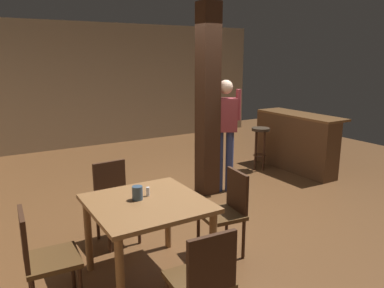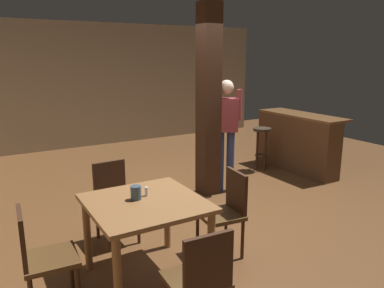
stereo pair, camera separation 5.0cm
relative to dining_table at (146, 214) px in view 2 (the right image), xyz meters
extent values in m
plane|color=brown|center=(1.58, 1.17, -0.66)|extent=(10.80, 10.80, 0.00)
cube|color=gray|center=(1.58, 5.67, 0.74)|extent=(8.00, 0.10, 2.80)
cube|color=#382114|center=(1.74, 1.64, 0.74)|extent=(0.28, 0.28, 2.80)
cube|color=brown|center=(0.00, 0.00, 0.10)|extent=(1.01, 1.01, 0.04)
cylinder|color=brown|center=(0.43, 0.43, -0.29)|extent=(0.07, 0.07, 0.74)
cylinder|color=brown|center=(-0.43, 0.43, -0.29)|extent=(0.07, 0.07, 0.74)
cylinder|color=brown|center=(0.43, -0.43, -0.29)|extent=(0.07, 0.07, 0.74)
cylinder|color=brown|center=(-0.43, -0.43, -0.29)|extent=(0.07, 0.07, 0.74)
cube|color=#4C3319|center=(-0.85, 0.00, -0.21)|extent=(0.45, 0.45, 0.04)
cube|color=#382114|center=(-1.04, 0.01, 0.02)|extent=(0.06, 0.38, 0.45)
cylinder|color=#382114|center=(-0.66, 0.16, -0.43)|extent=(0.04, 0.04, 0.43)
cylinder|color=#382114|center=(-1.01, 0.18, -0.43)|extent=(0.04, 0.04, 0.43)
cube|color=#4C3319|center=(0.84, 0.01, -0.21)|extent=(0.46, 0.46, 0.04)
cube|color=#382114|center=(1.03, -0.01, 0.02)|extent=(0.08, 0.38, 0.45)
cylinder|color=#382114|center=(0.64, -0.14, -0.43)|extent=(0.04, 0.04, 0.43)
cylinder|color=#382114|center=(0.68, 0.20, -0.43)|extent=(0.04, 0.04, 0.43)
cylinder|color=#382114|center=(0.99, -0.18, -0.43)|extent=(0.04, 0.04, 0.43)
cylinder|color=#382114|center=(1.03, 0.17, -0.43)|extent=(0.04, 0.04, 0.43)
cube|color=#4C3319|center=(0.01, 0.84, -0.21)|extent=(0.44, 0.44, 0.04)
cube|color=#382114|center=(0.00, 1.03, 0.02)|extent=(0.38, 0.05, 0.45)
cylinder|color=#382114|center=(0.19, 0.67, -0.43)|extent=(0.04, 0.04, 0.43)
cylinder|color=#382114|center=(-0.16, 0.65, -0.43)|extent=(0.04, 0.04, 0.43)
cylinder|color=#382114|center=(0.18, 1.02, -0.43)|extent=(0.04, 0.04, 0.43)
cylinder|color=#382114|center=(-0.17, 1.00, -0.43)|extent=(0.04, 0.04, 0.43)
cube|color=#4C3319|center=(0.02, -0.85, -0.21)|extent=(0.44, 0.44, 0.04)
cube|color=#382114|center=(0.01, -1.05, 0.02)|extent=(0.38, 0.06, 0.45)
cylinder|color=#382114|center=(0.20, -0.69, -0.43)|extent=(0.04, 0.04, 0.43)
cylinder|color=#33475B|center=(-0.05, 0.08, 0.19)|extent=(0.10, 0.10, 0.13)
cylinder|color=silver|center=(0.06, 0.12, 0.17)|extent=(0.03, 0.03, 0.09)
cube|color=maroon|center=(2.00, 1.56, 0.54)|extent=(0.39, 0.33, 0.50)
sphere|color=beige|center=(2.00, 1.56, 0.96)|extent=(0.28, 0.28, 0.21)
cylinder|color=navy|center=(2.08, 1.52, -0.18)|extent=(0.16, 0.16, 0.95)
cylinder|color=navy|center=(1.93, 1.60, -0.18)|extent=(0.16, 0.16, 0.95)
cylinder|color=maroon|center=(2.18, 1.47, 0.69)|extent=(0.11, 0.11, 0.46)
cylinder|color=maroon|center=(1.83, 1.65, 0.69)|extent=(0.11, 0.11, 0.46)
cube|color=brown|center=(3.87, 1.80, 0.36)|extent=(0.56, 1.70, 0.04)
cube|color=#4C301C|center=(3.77, 1.80, -0.16)|extent=(0.36, 1.70, 1.00)
cylinder|color=#2D2319|center=(3.24, 2.15, 0.10)|extent=(0.33, 0.33, 0.05)
torus|color=#382114|center=(3.24, 2.15, -0.39)|extent=(0.23, 0.23, 0.02)
cylinder|color=#382114|center=(3.24, 2.25, -0.29)|extent=(0.03, 0.03, 0.73)
cylinder|color=#382114|center=(3.24, 2.04, -0.29)|extent=(0.03, 0.03, 0.73)
cylinder|color=#382114|center=(3.35, 2.15, -0.29)|extent=(0.03, 0.03, 0.73)
cylinder|color=#382114|center=(3.13, 2.15, -0.29)|extent=(0.03, 0.03, 0.73)
camera|label=1|loc=(-1.29, -2.93, 1.41)|focal=35.00mm
camera|label=2|loc=(-1.25, -2.96, 1.41)|focal=35.00mm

